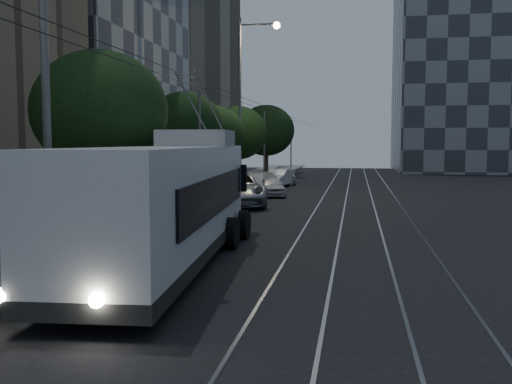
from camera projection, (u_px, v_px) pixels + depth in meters
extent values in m
plane|color=black|center=(280.00, 254.00, 17.57)|extent=(120.00, 120.00, 0.00)
cube|color=gray|center=(209.00, 192.00, 38.48)|extent=(5.00, 90.00, 0.15)
cube|color=gray|center=(324.00, 195.00, 37.15)|extent=(0.08, 90.00, 0.02)
cube|color=gray|center=(347.00, 195.00, 36.90)|extent=(0.08, 90.00, 0.02)
cube|color=gray|center=(371.00, 196.00, 36.63)|extent=(0.08, 90.00, 0.02)
cube|color=gray|center=(394.00, 196.00, 36.38)|extent=(0.08, 90.00, 0.02)
cylinder|color=black|center=(262.00, 109.00, 37.37)|extent=(0.02, 90.00, 0.02)
cylinder|color=black|center=(272.00, 109.00, 37.25)|extent=(0.02, 90.00, 0.02)
cylinder|color=slate|center=(200.00, 151.00, 28.03)|extent=(0.14, 0.14, 6.00)
cylinder|color=slate|center=(264.00, 148.00, 47.66)|extent=(0.14, 0.14, 6.00)
cylinder|color=slate|center=(291.00, 146.00, 67.28)|extent=(0.14, 0.14, 6.00)
cube|color=#31353F|center=(61.00, 10.00, 41.29)|extent=(14.00, 18.00, 26.00)
cube|color=gray|center=(155.00, 14.00, 60.57)|extent=(14.00, 22.00, 34.00)
cube|color=#31353F|center=(492.00, 70.00, 67.40)|extent=(22.00, 18.00, 24.00)
cube|color=silver|center=(166.00, 200.00, 15.83)|extent=(3.61, 12.62, 2.96)
cube|color=black|center=(167.00, 247.00, 15.94)|extent=(3.65, 12.67, 0.36)
cube|color=black|center=(172.00, 194.00, 16.33)|extent=(3.46, 10.04, 1.09)
cube|color=black|center=(47.00, 220.00, 9.72)|extent=(2.35, 0.26, 1.35)
cube|color=black|center=(219.00, 178.00, 21.89)|extent=(2.15, 0.25, 1.04)
cube|color=#29F952|center=(46.00, 165.00, 9.64)|extent=(1.66, 0.19, 0.33)
cube|color=#9A9A9D|center=(197.00, 138.00, 18.73)|extent=(2.42, 2.45, 0.52)
sphere|color=white|center=(2.00, 296.00, 9.94)|extent=(0.27, 0.27, 0.27)
sphere|color=white|center=(96.00, 300.00, 9.64)|extent=(0.27, 0.27, 0.27)
cylinder|color=slate|center=(196.00, 112.00, 19.77)|extent=(0.06, 4.70, 2.23)
cylinder|color=slate|center=(214.00, 111.00, 19.67)|extent=(0.06, 4.70, 2.23)
cylinder|color=black|center=(50.00, 279.00, 12.25)|extent=(0.31, 1.04, 1.04)
cylinder|color=black|center=(163.00, 284.00, 11.81)|extent=(0.31, 1.04, 1.04)
cylinder|color=black|center=(157.00, 231.00, 18.85)|extent=(0.31, 1.04, 1.04)
cylinder|color=black|center=(232.00, 233.00, 18.41)|extent=(0.31, 1.04, 1.04)
cylinder|color=black|center=(176.00, 223.00, 20.81)|extent=(0.31, 1.04, 1.04)
cylinder|color=black|center=(244.00, 224.00, 20.37)|extent=(0.31, 1.04, 1.04)
imported|color=#9B9CA2|center=(234.00, 188.00, 31.19)|extent=(4.90, 7.26, 1.85)
imported|color=silver|center=(271.00, 186.00, 36.41)|extent=(2.48, 4.00, 1.27)
imported|color=silver|center=(254.00, 184.00, 37.38)|extent=(2.37, 5.13, 1.45)
imported|color=silver|center=(278.00, 178.00, 44.21)|extent=(2.12, 4.36, 1.38)
imported|color=#B4B3B8|center=(284.00, 175.00, 47.34)|extent=(2.42, 4.75, 1.55)
cylinder|color=#32251B|center=(102.00, 201.00, 20.04)|extent=(0.44, 0.44, 2.76)
ellipsoid|color=black|center=(100.00, 111.00, 19.76)|extent=(4.69, 4.69, 4.22)
cylinder|color=#32251B|center=(185.00, 180.00, 30.96)|extent=(0.44, 0.44, 2.82)
ellipsoid|color=black|center=(185.00, 126.00, 30.71)|extent=(4.08, 4.08, 3.67)
cylinder|color=#32251B|center=(214.00, 178.00, 35.73)|extent=(0.44, 0.44, 2.40)
ellipsoid|color=black|center=(213.00, 135.00, 35.50)|extent=(4.04, 4.04, 3.64)
cylinder|color=#32251B|center=(238.00, 172.00, 42.97)|extent=(0.44, 0.44, 2.48)
ellipsoid|color=black|center=(238.00, 133.00, 42.71)|extent=(4.46, 4.46, 4.01)
cylinder|color=#32251B|center=(266.00, 164.00, 56.60)|extent=(0.44, 0.44, 2.52)
ellipsoid|color=black|center=(266.00, 130.00, 56.31)|extent=(5.59, 5.59, 5.03)
cylinder|color=slate|center=(45.00, 67.00, 13.83)|extent=(0.20, 0.20, 10.52)
cylinder|color=slate|center=(240.00, 107.00, 37.00)|extent=(0.20, 0.20, 11.41)
cylinder|color=slate|center=(259.00, 24.00, 36.33)|extent=(2.51, 0.12, 0.12)
sphere|color=#FFD98C|center=(277.00, 25.00, 36.14)|extent=(0.44, 0.44, 0.44)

